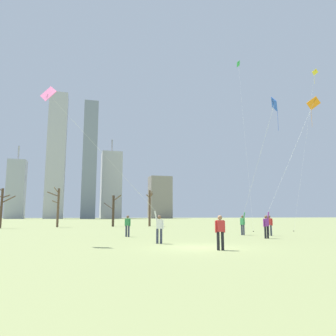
{
  "coord_description": "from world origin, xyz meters",
  "views": [
    {
      "loc": [
        -6.08,
        -15.49,
        1.61
      ],
      "look_at": [
        0.0,
        6.0,
        4.93
      ],
      "focal_mm": 34.19,
      "sensor_mm": 36.0,
      "label": 1
    }
  ],
  "objects_px": {
    "bare_tree_right_of_center": "(58,206)",
    "kite_flyer_far_back_orange": "(275,203)",
    "kite_flyer_midfield_left_pink": "(134,197)",
    "kite_flyer_foreground_left_blue": "(248,205)",
    "bystander_far_off_by_trees": "(128,225)",
    "distant_kite_low_near_trees_yellow": "(313,91)",
    "bare_tree_leftmost": "(113,209)",
    "bare_tree_left_of_center": "(2,206)",
    "bystander_strolling_midfield": "(220,231)",
    "distant_kite_high_overhead_green": "(239,76)",
    "bare_tree_rightmost": "(150,207)",
    "bystander_watching_nearby": "(269,224)"
  },
  "relations": [
    {
      "from": "bare_tree_right_of_center",
      "to": "kite_flyer_far_back_orange",
      "type": "bearing_deg",
      "value": -58.69
    },
    {
      "from": "kite_flyer_midfield_left_pink",
      "to": "kite_flyer_far_back_orange",
      "type": "relative_size",
      "value": 0.85
    },
    {
      "from": "kite_flyer_foreground_left_blue",
      "to": "bystander_far_off_by_trees",
      "type": "xyz_separation_m",
      "value": [
        -9.61,
        1.21,
        -1.54
      ]
    },
    {
      "from": "kite_flyer_far_back_orange",
      "to": "kite_flyer_midfield_left_pink",
      "type": "bearing_deg",
      "value": -170.74
    },
    {
      "from": "kite_flyer_far_back_orange",
      "to": "distant_kite_low_near_trees_yellow",
      "type": "height_order",
      "value": "distant_kite_low_near_trees_yellow"
    },
    {
      "from": "bare_tree_leftmost",
      "to": "kite_flyer_foreground_left_blue",
      "type": "bearing_deg",
      "value": -71.25
    },
    {
      "from": "bystander_far_off_by_trees",
      "to": "bare_tree_left_of_center",
      "type": "height_order",
      "value": "bare_tree_left_of_center"
    },
    {
      "from": "kite_flyer_midfield_left_pink",
      "to": "kite_flyer_foreground_left_blue",
      "type": "xyz_separation_m",
      "value": [
        10.18,
        4.84,
        -0.24
      ]
    },
    {
      "from": "bystander_strolling_midfield",
      "to": "kite_flyer_far_back_orange",
      "type": "bearing_deg",
      "value": 40.69
    },
    {
      "from": "bare_tree_left_of_center",
      "to": "bystander_strolling_midfield",
      "type": "bearing_deg",
      "value": -62.96
    },
    {
      "from": "kite_flyer_foreground_left_blue",
      "to": "bystander_strolling_midfield",
      "type": "distance_m",
      "value": 11.72
    },
    {
      "from": "bystander_far_off_by_trees",
      "to": "distant_kite_high_overhead_green",
      "type": "distance_m",
      "value": 26.88
    },
    {
      "from": "bystander_strolling_midfield",
      "to": "bare_tree_rightmost",
      "type": "bearing_deg",
      "value": 83.16
    },
    {
      "from": "kite_flyer_far_back_orange",
      "to": "bystander_watching_nearby",
      "type": "height_order",
      "value": "kite_flyer_far_back_orange"
    },
    {
      "from": "bystander_far_off_by_trees",
      "to": "kite_flyer_foreground_left_blue",
      "type": "bearing_deg",
      "value": -7.15
    },
    {
      "from": "bystander_far_off_by_trees",
      "to": "bystander_strolling_midfield",
      "type": "relative_size",
      "value": 1.0
    },
    {
      "from": "kite_flyer_foreground_left_blue",
      "to": "distant_kite_low_near_trees_yellow",
      "type": "xyz_separation_m",
      "value": [
        12.58,
        6.18,
        13.61
      ]
    },
    {
      "from": "bystander_watching_nearby",
      "to": "bare_tree_right_of_center",
      "type": "xyz_separation_m",
      "value": [
        -17.54,
        24.56,
        2.02
      ]
    },
    {
      "from": "kite_flyer_foreground_left_blue",
      "to": "bare_tree_right_of_center",
      "type": "distance_m",
      "value": 28.8
    },
    {
      "from": "distant_kite_high_overhead_green",
      "to": "bare_tree_rightmost",
      "type": "relative_size",
      "value": 4.13
    },
    {
      "from": "kite_flyer_foreground_left_blue",
      "to": "bystander_far_off_by_trees",
      "type": "bearing_deg",
      "value": 172.85
    },
    {
      "from": "kite_flyer_far_back_orange",
      "to": "bystander_far_off_by_trees",
      "type": "relative_size",
      "value": 6.96
    },
    {
      "from": "bystander_watching_nearby",
      "to": "bare_tree_left_of_center",
      "type": "height_order",
      "value": "bare_tree_left_of_center"
    },
    {
      "from": "bystander_strolling_midfield",
      "to": "distant_kite_low_near_trees_yellow",
      "type": "xyz_separation_m",
      "value": [
        19.43,
        15.57,
        15.15
      ]
    },
    {
      "from": "distant_kite_high_overhead_green",
      "to": "bare_tree_leftmost",
      "type": "distance_m",
      "value": 25.65
    },
    {
      "from": "distant_kite_high_overhead_green",
      "to": "bare_tree_right_of_center",
      "type": "xyz_separation_m",
      "value": [
        -22.33,
        11.97,
        -16.75
      ]
    },
    {
      "from": "kite_flyer_midfield_left_pink",
      "to": "distant_kite_low_near_trees_yellow",
      "type": "xyz_separation_m",
      "value": [
        22.76,
        11.02,
        13.37
      ]
    },
    {
      "from": "bare_tree_right_of_center",
      "to": "bare_tree_leftmost",
      "type": "xyz_separation_m",
      "value": [
        7.76,
        0.32,
        -0.4
      ]
    },
    {
      "from": "bare_tree_leftmost",
      "to": "distant_kite_low_near_trees_yellow",
      "type": "bearing_deg",
      "value": -40.98
    },
    {
      "from": "bystander_watching_nearby",
      "to": "bare_tree_left_of_center",
      "type": "xyz_separation_m",
      "value": [
        -24.14,
        22.08,
        1.91
      ]
    },
    {
      "from": "kite_flyer_midfield_left_pink",
      "to": "bystander_watching_nearby",
      "type": "height_order",
      "value": "kite_flyer_midfield_left_pink"
    },
    {
      "from": "distant_kite_high_overhead_green",
      "to": "bystander_strolling_midfield",
      "type": "bearing_deg",
      "value": -121.69
    },
    {
      "from": "bystander_strolling_midfield",
      "to": "distant_kite_high_overhead_green",
      "type": "xyz_separation_m",
      "value": [
        13.18,
        21.35,
        18.77
      ]
    },
    {
      "from": "bare_tree_right_of_center",
      "to": "bare_tree_leftmost",
      "type": "bearing_deg",
      "value": 2.35
    },
    {
      "from": "bystander_watching_nearby",
      "to": "bare_tree_leftmost",
      "type": "height_order",
      "value": "bare_tree_leftmost"
    },
    {
      "from": "distant_kite_high_overhead_green",
      "to": "distant_kite_low_near_trees_yellow",
      "type": "relative_size",
      "value": 1.17
    },
    {
      "from": "distant_kite_low_near_trees_yellow",
      "to": "bare_tree_leftmost",
      "type": "relative_size",
      "value": 4.1
    },
    {
      "from": "kite_flyer_far_back_orange",
      "to": "distant_kite_low_near_trees_yellow",
      "type": "distance_m",
      "value": 20.41
    },
    {
      "from": "kite_flyer_midfield_left_pink",
      "to": "bare_tree_leftmost",
      "type": "relative_size",
      "value": 2.08
    },
    {
      "from": "kite_flyer_midfield_left_pink",
      "to": "bare_tree_leftmost",
      "type": "height_order",
      "value": "kite_flyer_midfield_left_pink"
    },
    {
      "from": "kite_flyer_far_back_orange",
      "to": "bare_tree_left_of_center",
      "type": "distance_m",
      "value": 33.69
    },
    {
      "from": "kite_flyer_far_back_orange",
      "to": "bare_tree_leftmost",
      "type": "height_order",
      "value": "kite_flyer_far_back_orange"
    },
    {
      "from": "kite_flyer_foreground_left_blue",
      "to": "distant_kite_low_near_trees_yellow",
      "type": "distance_m",
      "value": 19.54
    },
    {
      "from": "kite_flyer_midfield_left_pink",
      "to": "bare_tree_rightmost",
      "type": "bearing_deg",
      "value": 75.66
    },
    {
      "from": "kite_flyer_foreground_left_blue",
      "to": "bare_tree_left_of_center",
      "type": "height_order",
      "value": "kite_flyer_foreground_left_blue"
    },
    {
      "from": "bare_tree_rightmost",
      "to": "bare_tree_left_of_center",
      "type": "xyz_separation_m",
      "value": [
        -19.72,
        -2.33,
        -0.1
      ]
    },
    {
      "from": "bare_tree_right_of_center",
      "to": "bare_tree_left_of_center",
      "type": "xyz_separation_m",
      "value": [
        -6.6,
        -2.48,
        -0.11
      ]
    },
    {
      "from": "kite_flyer_midfield_left_pink",
      "to": "bare_tree_rightmost",
      "type": "xyz_separation_m",
      "value": [
        7.32,
        28.63,
        0.23
      ]
    },
    {
      "from": "distant_kite_high_overhead_green",
      "to": "bare_tree_leftmost",
      "type": "relative_size",
      "value": 4.81
    },
    {
      "from": "kite_flyer_foreground_left_blue",
      "to": "bare_tree_right_of_center",
      "type": "bearing_deg",
      "value": 123.74
    }
  ]
}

